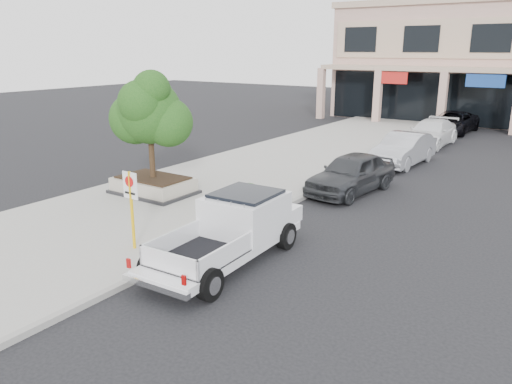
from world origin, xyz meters
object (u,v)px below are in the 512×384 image
pickup_truck (225,232)px  curb_car_d (453,122)px  curb_car_b (403,149)px  planter (154,185)px  curb_car_c (431,133)px  planter_tree (155,112)px  no_parking_sign (131,200)px  curb_car_a (351,173)px

pickup_truck → curb_car_d: pickup_truck is taller
curb_car_b → planter: bearing=-115.9°
planter → curb_car_b: (6.42, 11.30, 0.34)m
curb_car_c → curb_car_d: 5.78m
planter_tree → no_parking_sign: planter_tree is taller
planter → curb_car_a: (6.32, 5.03, 0.35)m
curb_car_d → no_parking_sign: bearing=-91.9°
no_parking_sign → pickup_truck: bearing=19.3°
planter_tree → pickup_truck: size_ratio=0.69×
no_parking_sign → curb_car_a: bearing=74.7°
no_parking_sign → curb_car_d: (2.24, 27.72, -0.87)m
pickup_truck → curb_car_c: pickup_truck is taller
planter_tree → curb_car_c: (5.93, 17.33, -2.63)m
planter → no_parking_sign: bearing=-50.1°
curb_car_b → curb_car_d: curb_car_b is taller
curb_car_a → curb_car_c: bearing=98.1°
curb_car_d → curb_car_c: bearing=-86.4°
planter → curb_car_c: size_ratio=0.59×
no_parking_sign → pickup_truck: 2.88m
curb_car_d → pickup_truck: bearing=-86.5°
planter_tree → curb_car_a: size_ratio=0.83×
curb_car_d → curb_car_a: bearing=-86.2°
planter → no_parking_sign: 5.93m
curb_car_b → curb_car_d: bearing=95.8°
planter_tree → curb_car_a: 8.30m
curb_car_a → curb_car_b: 6.27m
pickup_truck → curb_car_b: size_ratio=1.17×
curb_car_c → pickup_truck: bearing=-87.3°
pickup_truck → curb_car_b: 14.84m
planter → pickup_truck: pickup_truck is taller
pickup_truck → curb_car_b: pickup_truck is taller
curb_car_b → curb_car_c: (-0.35, 6.18, -0.03)m
planter → planter_tree: 2.95m
curb_car_d → curb_car_b: bearing=-85.2°
curb_car_a → curb_car_b: curb_car_a is taller
curb_car_b → curb_car_c: 6.19m
curb_car_b → pickup_truck: bearing=-86.6°
no_parking_sign → pickup_truck: size_ratio=0.40×
planter → curb_car_b: bearing=60.4°
curb_car_c → curb_car_d: (-0.09, 5.78, -0.02)m
planter → curb_car_d: curb_car_d is taller
planter → curb_car_a: bearing=38.5°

